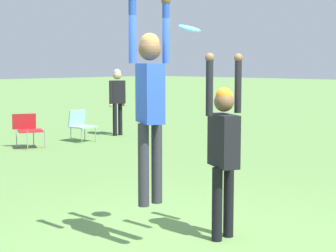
{
  "coord_description": "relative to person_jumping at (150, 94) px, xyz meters",
  "views": [
    {
      "loc": [
        -4.46,
        -3.92,
        2.01
      ],
      "look_at": [
        0.15,
        0.44,
        1.3
      ],
      "focal_mm": 60.0,
      "sensor_mm": 36.0,
      "label": 1
    }
  ],
  "objects": [
    {
      "name": "ground_plane",
      "position": [
        0.23,
        -0.34,
        -1.69
      ],
      "size": [
        120.0,
        120.0,
        0.0
      ],
      "primitive_type": "plane",
      "color": "#608C47"
    },
    {
      "name": "person_jumping",
      "position": [
        0.0,
        0.0,
        0.0
      ],
      "size": [
        0.6,
        0.49,
        2.26
      ],
      "rotation": [
        0.0,
        0.0,
        1.09
      ],
      "color": "#2D2D38",
      "rests_on": "ground_plane"
    },
    {
      "name": "person_defending",
      "position": [
        0.77,
        -0.41,
        -0.56
      ],
      "size": [
        0.62,
        0.51,
        2.12
      ],
      "rotation": [
        0.0,
        0.0,
        -2.06
      ],
      "color": "black",
      "rests_on": "ground_plane"
    },
    {
      "name": "frisbee",
      "position": [
        0.49,
        -0.13,
        0.71
      ],
      "size": [
        0.25,
        0.24,
        0.09
      ],
      "color": "#2D9EDB"
    },
    {
      "name": "camping_chair_1",
      "position": [
        3.12,
        7.28,
        -1.2
      ],
      "size": [
        0.75,
        0.81,
        0.81
      ],
      "rotation": [
        0.0,
        0.0,
        2.66
      ],
      "color": "gray",
      "rests_on": "ground_plane"
    },
    {
      "name": "camping_chair_0",
      "position": [
        4.66,
        7.24,
        -1.22
      ],
      "size": [
        0.56,
        0.59,
        0.81
      ],
      "rotation": [
        0.0,
        0.0,
        3.2
      ],
      "color": "gray",
      "rests_on": "ground_plane"
    },
    {
      "name": "person_spectator_near",
      "position": [
        6.12,
        7.47,
        -0.55
      ],
      "size": [
        0.59,
        0.42,
        1.86
      ],
      "rotation": [
        0.0,
        0.0,
        -0.64
      ],
      "color": "black",
      "rests_on": "ground_plane"
    }
  ]
}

